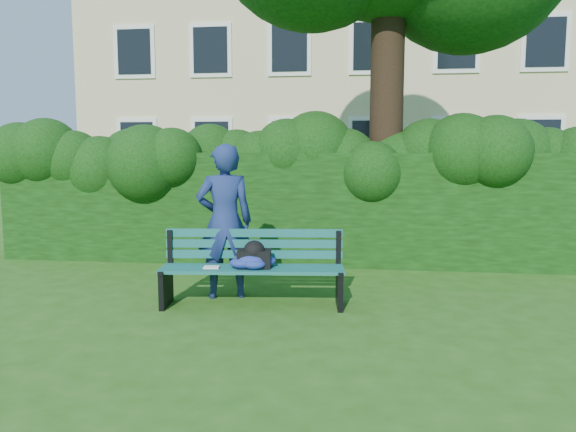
# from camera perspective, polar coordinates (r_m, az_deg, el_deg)

# --- Properties ---
(ground) EXTENTS (80.00, 80.00, 0.00)m
(ground) POSITION_cam_1_polar(r_m,az_deg,el_deg) (7.25, -0.63, -8.05)
(ground) COLOR #275A13
(ground) RESTS_ON ground
(apartment_building) EXTENTS (16.00, 8.08, 12.00)m
(apartment_building) POSITION_cam_1_polar(r_m,az_deg,el_deg) (21.34, 4.99, 18.05)
(apartment_building) COLOR beige
(apartment_building) RESTS_ON ground
(hedge) EXTENTS (10.00, 1.00, 1.80)m
(hedge) POSITION_cam_1_polar(r_m,az_deg,el_deg) (9.24, 1.31, 0.88)
(hedge) COLOR black
(hedge) RESTS_ON ground
(park_bench) EXTENTS (2.21, 0.78, 0.89)m
(park_bench) POSITION_cam_1_polar(r_m,az_deg,el_deg) (6.71, -3.64, -4.92)
(park_bench) COLOR #0F4F44
(park_bench) RESTS_ON ground
(man_reading) EXTENTS (0.81, 0.66, 1.92)m
(man_reading) POSITION_cam_1_polar(r_m,az_deg,el_deg) (7.04, -6.45, -0.55)
(man_reading) COLOR navy
(man_reading) RESTS_ON ground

